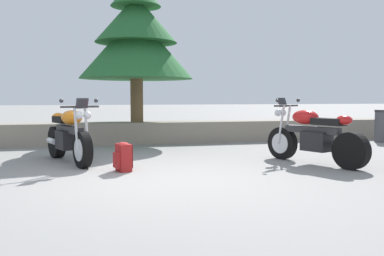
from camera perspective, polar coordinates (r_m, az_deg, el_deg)
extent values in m
plane|color=gray|center=(5.87, -6.51, -7.37)|extent=(120.00, 120.00, 0.00)
cube|color=gray|center=(10.57, -9.51, -0.68)|extent=(36.00, 0.80, 0.55)
cylinder|color=black|center=(7.06, -15.12, -2.95)|extent=(0.36, 0.63, 0.62)
cylinder|color=black|center=(8.42, -18.47, -1.87)|extent=(0.40, 0.64, 0.62)
cylinder|color=silver|center=(7.06, -15.12, -2.95)|extent=(0.29, 0.42, 0.38)
cube|color=black|center=(7.78, -17.07, -1.60)|extent=(0.48, 0.56, 0.34)
cube|color=#2D2D30|center=(7.66, -16.87, -0.17)|extent=(0.54, 1.07, 0.12)
ellipsoid|color=orange|center=(7.51, -16.55, 1.43)|extent=(0.51, 0.61, 0.26)
cube|color=black|center=(7.97, -17.64, 1.13)|extent=(0.45, 0.62, 0.12)
ellipsoid|color=orange|center=(8.25, -18.28, 1.49)|extent=(0.31, 0.34, 0.16)
cylinder|color=#2D2D30|center=(7.09, -15.45, 2.90)|extent=(0.63, 0.28, 0.04)
sphere|color=silver|center=(6.98, -14.50, 1.76)|extent=(0.13, 0.13, 0.13)
sphere|color=silver|center=(6.94, -15.58, 1.72)|extent=(0.13, 0.13, 0.13)
cube|color=#26282D|center=(6.99, -15.19, 3.38)|extent=(0.22, 0.16, 0.18)
cylinder|color=silver|center=(8.14, -19.07, -1.74)|extent=(0.24, 0.39, 0.11)
cylinder|color=silver|center=(7.10, -14.60, 0.01)|extent=(0.10, 0.17, 0.73)
cylinder|color=silver|center=(7.04, -15.97, -0.05)|extent=(0.10, 0.17, 0.73)
sphere|color=#2D2D30|center=(7.23, -13.33, 3.76)|extent=(0.07, 0.07, 0.07)
sphere|color=#2D2D30|center=(7.03, -17.89, 3.66)|extent=(0.07, 0.07, 0.07)
cylinder|color=black|center=(7.99, 12.57, -2.08)|extent=(0.38, 0.62, 0.62)
cylinder|color=black|center=(7.15, 21.44, -3.01)|extent=(0.42, 0.64, 0.62)
cylinder|color=silver|center=(7.99, 12.57, -2.08)|extent=(0.30, 0.42, 0.38)
cube|color=black|center=(7.51, 17.09, -1.80)|extent=(0.49, 0.57, 0.34)
cube|color=#2D2D30|center=(7.55, 16.50, -0.23)|extent=(0.58, 1.06, 0.12)
ellipsoid|color=red|center=(7.62, 15.63, 1.49)|extent=(0.52, 0.61, 0.26)
cube|color=black|center=(7.35, 18.61, 0.85)|extent=(0.47, 0.62, 0.12)
ellipsoid|color=red|center=(7.18, 20.60, 1.04)|extent=(0.32, 0.35, 0.16)
cylinder|color=#2D2D30|center=(7.89, 13.10, 3.08)|extent=(0.62, 0.30, 0.04)
sphere|color=silver|center=(7.93, 11.98, 2.09)|extent=(0.13, 0.13, 0.13)
sphere|color=silver|center=(8.03, 12.63, 2.11)|extent=(0.13, 0.13, 0.13)
cube|color=#26282D|center=(7.95, 12.55, 3.53)|extent=(0.22, 0.17, 0.18)
cylinder|color=silver|center=(7.41, 20.51, -2.36)|extent=(0.26, 0.39, 0.11)
cylinder|color=silver|center=(7.86, 12.41, 0.46)|extent=(0.11, 0.17, 0.73)
cylinder|color=silver|center=(8.00, 13.25, 0.51)|extent=(0.11, 0.17, 0.73)
sphere|color=#2D2D30|center=(7.63, 11.91, 3.81)|extent=(0.07, 0.07, 0.07)
sphere|color=#2D2D30|center=(8.10, 14.69, 3.79)|extent=(0.07, 0.07, 0.07)
cube|color=#A31E1E|center=(6.63, -9.59, -4.12)|extent=(0.26, 0.34, 0.44)
cube|color=#A31E1E|center=(6.60, -10.53, -4.52)|extent=(0.12, 0.24, 0.24)
ellipsoid|color=#A31E1E|center=(6.60, -9.61, -2.31)|extent=(0.24, 0.32, 0.08)
cube|color=#591010|center=(6.59, -8.49, -3.99)|extent=(0.04, 0.06, 0.37)
cube|color=#591010|center=(6.74, -8.99, -3.80)|extent=(0.04, 0.06, 0.37)
cylinder|color=brown|center=(10.56, -7.77, 4.85)|extent=(0.33, 0.33, 1.48)
cone|color=#23602D|center=(10.64, -7.84, 11.32)|extent=(2.90, 2.90, 1.66)
cone|color=#23602D|center=(10.74, -7.88, 14.92)|extent=(2.09, 2.09, 1.19)
cylinder|color=#4C4C51|center=(11.94, 25.30, 0.13)|extent=(0.44, 0.44, 0.80)
cylinder|color=#2D2D30|center=(11.92, 25.36, 2.19)|extent=(0.46, 0.46, 0.06)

